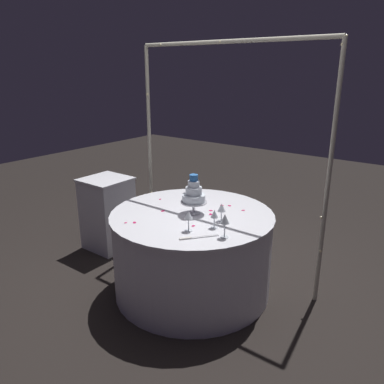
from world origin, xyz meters
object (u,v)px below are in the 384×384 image
(wine_glass_1, at_px, (189,216))
(wine_glass_3, at_px, (225,220))
(wine_glass_0, at_px, (214,215))
(main_table, at_px, (192,252))
(decorative_arch, at_px, (226,129))
(tiered_cake, at_px, (194,195))
(side_table, at_px, (108,213))
(wine_glass_2, at_px, (222,208))
(cake_knife, at_px, (196,237))

(wine_glass_1, xyz_separation_m, wine_glass_3, (0.28, 0.06, 0.02))
(wine_glass_0, bearing_deg, wine_glass_1, -126.38)
(main_table, bearing_deg, wine_glass_0, -23.32)
(decorative_arch, relative_size, wine_glass_3, 11.76)
(decorative_arch, height_order, main_table, decorative_arch)
(wine_glass_0, distance_m, wine_glass_3, 0.19)
(main_table, xyz_separation_m, wine_glass_3, (0.47, -0.24, 0.50))
(tiered_cake, height_order, wine_glass_1, tiered_cake)
(wine_glass_1, height_order, wine_glass_3, wine_glass_3)
(side_table, relative_size, wine_glass_3, 4.35)
(wine_glass_2, relative_size, cake_knife, 0.59)
(wine_glass_1, bearing_deg, tiered_cake, 120.67)
(main_table, bearing_deg, wine_glass_3, -26.66)
(wine_glass_1, bearing_deg, main_table, 122.91)
(side_table, xyz_separation_m, wine_glass_2, (1.54, -0.13, 0.44))
(wine_glass_0, xyz_separation_m, wine_glass_3, (0.16, -0.10, 0.03))
(wine_glass_1, xyz_separation_m, wine_glass_2, (0.09, 0.31, -0.01))
(decorative_arch, xyz_separation_m, cake_knife, (0.32, -0.87, -0.64))
(side_table, height_order, tiered_cake, tiered_cake)
(decorative_arch, height_order, wine_glass_2, decorative_arch)
(main_table, bearing_deg, tiered_cake, 35.46)
(wine_glass_2, bearing_deg, decorative_arch, 119.93)
(wine_glass_3, bearing_deg, wine_glass_2, 127.07)
(side_table, relative_size, wine_glass_1, 5.13)
(wine_glass_2, bearing_deg, wine_glass_3, -52.93)
(main_table, distance_m, wine_glass_0, 0.58)
(wine_glass_2, bearing_deg, main_table, -178.39)
(wine_glass_1, bearing_deg, decorative_arch, 103.50)
(wine_glass_0, height_order, wine_glass_3, wine_glass_3)
(tiered_cake, bearing_deg, main_table, -144.54)
(decorative_arch, xyz_separation_m, side_table, (-1.25, -0.36, -0.98))
(wine_glass_0, distance_m, wine_glass_1, 0.20)
(tiered_cake, relative_size, cake_knife, 1.37)
(side_table, distance_m, wine_glass_0, 1.65)
(main_table, xyz_separation_m, wine_glass_0, (0.32, -0.14, 0.47))
(tiered_cake, bearing_deg, wine_glass_3, -28.02)
(wine_glass_3, bearing_deg, decorative_arch, 122.42)
(wine_glass_1, bearing_deg, wine_glass_0, 53.62)
(main_table, distance_m, cake_knife, 0.61)
(side_table, height_order, wine_glass_1, wine_glass_1)
(wine_glass_0, bearing_deg, wine_glass_3, -32.81)
(wine_glass_1, height_order, wine_glass_2, wine_glass_1)
(side_table, bearing_deg, wine_glass_0, -9.99)
(side_table, height_order, cake_knife, side_table)
(main_table, bearing_deg, wine_glass_2, 1.61)
(wine_glass_0, bearing_deg, decorative_arch, 116.14)
(decorative_arch, height_order, side_table, decorative_arch)
(wine_glass_3, xyz_separation_m, cake_knife, (-0.15, -0.13, -0.13))
(tiered_cake, bearing_deg, wine_glass_0, -25.36)
(main_table, xyz_separation_m, cake_knife, (0.32, -0.37, 0.37))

